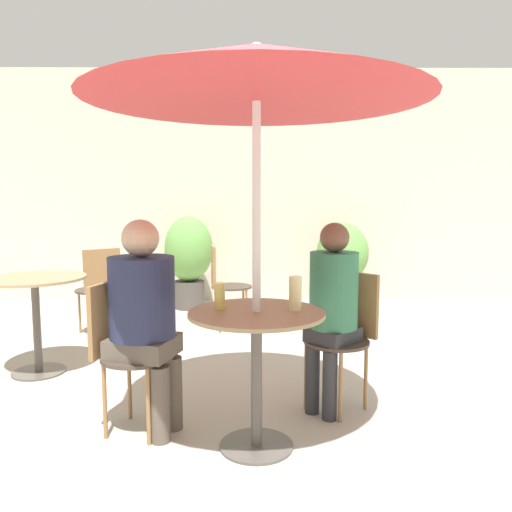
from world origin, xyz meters
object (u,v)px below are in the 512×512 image
bistro_chair_0 (345,326)px  potted_plant_0 (189,256)px  umbrella (256,73)px  cafe_table_near (256,346)px  bistro_chair_1 (122,341)px  cafe_table_far (35,300)px  bistro_chair_3 (223,279)px  potted_plant_1 (342,260)px  bistro_chair_2 (99,283)px  beer_glass_0 (220,296)px  seated_person_0 (332,300)px  seated_person_1 (145,309)px  beer_glass_1 (295,293)px

bistro_chair_0 → potted_plant_0: bearing=161.3°
umbrella → cafe_table_near: bearing=-153.4°
bistro_chair_0 → bistro_chair_1: 1.40m
cafe_table_far → umbrella: umbrella is taller
bistro_chair_0 → potted_plant_0: potted_plant_0 is taller
bistro_chair_3 → potted_plant_1: potted_plant_1 is taller
cafe_table_near → bistro_chair_2: (-1.52, 2.22, -0.04)m
bistro_chair_3 → umbrella: (0.33, -2.47, 1.45)m
bistro_chair_2 → beer_glass_0: beer_glass_0 is taller
bistro_chair_3 → seated_person_0: size_ratio=0.72×
bistro_chair_0 → seated_person_1: size_ratio=0.71×
beer_glass_0 → umbrella: bearing=-18.3°
cafe_table_far → seated_person_1: bearing=-43.4°
bistro_chair_2 → seated_person_1: bearing=78.1°
umbrella → beer_glass_0: bearing=161.7°
bistro_chair_3 → seated_person_1: 2.32m
bistro_chair_1 → seated_person_1: seated_person_1 is taller
cafe_table_near → potted_plant_1: bearing=72.7°
bistro_chair_1 → bistro_chair_3: bearing=4.8°
bistro_chair_2 → bistro_chair_3: bearing=156.5°
seated_person_0 → bistro_chair_2: bearing=-175.4°
bistro_chair_2 → cafe_table_near: bearing=89.0°
bistro_chair_1 → seated_person_0: 1.29m
seated_person_0 → seated_person_1: 1.14m
cafe_table_near → bistro_chair_0: (0.58, 0.56, -0.04)m
potted_plant_1 → bistro_chair_3: bearing=-144.7°
cafe_table_far → seated_person_1: size_ratio=0.62×
bistro_chair_1 → potted_plant_1: 3.74m
bistro_chair_1 → bistro_chair_3: same height
seated_person_0 → beer_glass_0: 0.79m
bistro_chair_0 → seated_person_0: (-0.11, -0.10, 0.19)m
bistro_chair_2 → bistro_chair_3: (1.19, 0.25, 0.00)m
cafe_table_near → bistro_chair_2: bearing=124.4°
seated_person_0 → potted_plant_1: 3.07m
seated_person_1 → beer_glass_1: size_ratio=6.73×
beer_glass_1 → bistro_chair_3: bearing=102.4°
bistro_chair_2 → beer_glass_1: beer_glass_1 is taller
bistro_chair_3 → beer_glass_0: size_ratio=6.12×
seated_person_0 → umbrella: 1.42m
cafe_table_near → bistro_chair_2: 2.69m
bistro_chair_2 → beer_glass_1: 2.81m
beer_glass_0 → potted_plant_0: size_ratio=0.13×
bistro_chair_0 → cafe_table_far: bearing=-149.3°
beer_glass_1 → cafe_table_far: bearing=148.7°
bistro_chair_3 → beer_glass_0: bearing=175.4°
bistro_chair_3 → bistro_chair_0: bearing=-162.3°
bistro_chair_2 → seated_person_0: seated_person_0 is taller
cafe_table_far → beer_glass_1: bearing=-31.3°
bistro_chair_2 → beer_glass_1: size_ratio=4.75×
beer_glass_1 → umbrella: size_ratio=0.09×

